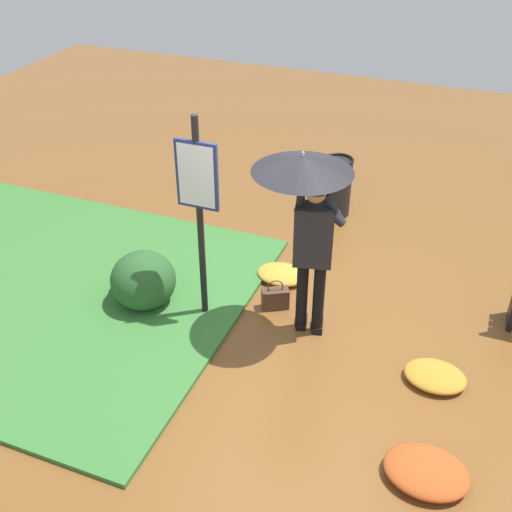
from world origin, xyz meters
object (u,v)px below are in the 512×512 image
Objects in this scene: handbag at (275,298)px; trash_bin at (337,186)px; person_with_umbrella at (307,200)px; info_sign_post at (198,199)px.

trash_bin is at bearing -90.93° from handbag.
person_with_umbrella is 2.45× the size of trash_bin.
person_with_umbrella is at bearing -171.04° from info_sign_post.
person_with_umbrella is 2.84m from trash_bin.
info_sign_post is 6.22× the size of handbag.
handbag is at bearing -31.59° from person_with_umbrella.
trash_bin is (-0.04, -2.35, 0.29)m from handbag.
handbag is at bearing 89.07° from trash_bin.
person_with_umbrella is 1.49m from handbag.
handbag is 2.37m from trash_bin.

